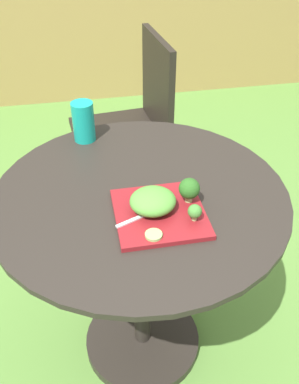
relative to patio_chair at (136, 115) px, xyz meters
name	(u,v)px	position (x,y,z in m)	size (l,w,h in m)	color
ground_plane	(143,342)	(-0.13, -0.91, -0.53)	(12.00, 12.00, 0.00)	#568438
patio_table	(141,260)	(-0.13, -0.91, -0.06)	(0.86, 0.86, 0.75)	#28231E
patio_chair	(136,115)	(0.00, 0.00, 0.00)	(0.48, 0.48, 0.90)	black
salad_plate	(160,213)	(-0.10, -1.02, 0.23)	(0.24, 0.24, 0.01)	maroon
drinking_glass	(84,124)	(-0.27, -0.58, 0.29)	(0.07, 0.07, 0.14)	#149989
fork	(147,214)	(-0.13, -1.03, 0.24)	(0.15, 0.07, 0.00)	silver
lettuce_mound	(153,201)	(-0.11, -1.01, 0.27)	(0.12, 0.12, 0.06)	#519338
broccoli_floret_0	(189,189)	(-0.01, -0.99, 0.28)	(0.06, 0.06, 0.07)	#99B770
broccoli_floret_1	(195,212)	(-0.02, -1.07, 0.27)	(0.04, 0.04, 0.05)	#99B770
cucumber_slice_0	(155,235)	(-0.13, -1.11, 0.25)	(0.04, 0.04, 0.01)	#8EB766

